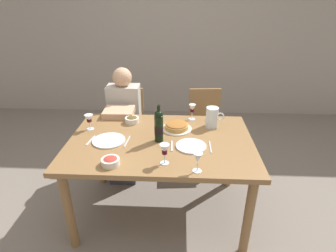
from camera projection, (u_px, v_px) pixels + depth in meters
name	position (u px, v px, depth m)	size (l,w,h in m)	color
ground_plane	(162.00, 210.00, 2.56)	(8.00, 8.00, 0.00)	slate
back_wall	(172.00, 25.00, 4.12)	(8.00, 0.10, 2.80)	#A3998E
dining_table	(161.00, 149.00, 2.26)	(1.50, 1.00, 0.76)	olive
wine_bottle	(159.00, 126.00, 2.15)	(0.07, 0.07, 0.31)	black
water_pitcher	(212.00, 118.00, 2.41)	(0.16, 0.11, 0.18)	silver
baked_tart	(177.00, 126.00, 2.38)	(0.27, 0.27, 0.06)	silver
salad_bowl	(110.00, 161.00, 1.89)	(0.13, 0.13, 0.06)	silver
olive_bowl	(132.00, 120.00, 2.51)	(0.13, 0.13, 0.06)	silver
wine_glass_left_diner	(165.00, 150.00, 1.87)	(0.07, 0.07, 0.15)	silver
wine_glass_right_diner	(192.00, 109.00, 2.54)	(0.06, 0.06, 0.15)	silver
wine_glass_centre	(198.00, 159.00, 1.79)	(0.07, 0.07, 0.14)	silver
wine_glass_spare	(89.00, 119.00, 2.35)	(0.07, 0.07, 0.14)	silver
dinner_plate_left_setting	(109.00, 140.00, 2.20)	(0.26, 0.26, 0.01)	silver
dinner_plate_right_setting	(191.00, 146.00, 2.12)	(0.24, 0.24, 0.01)	white
fork_left_setting	(91.00, 140.00, 2.21)	(0.16, 0.01, 0.01)	silver
knife_left_setting	(127.00, 141.00, 2.20)	(0.18, 0.01, 0.01)	silver
knife_right_setting	(210.00, 147.00, 2.12)	(0.18, 0.01, 0.01)	silver
spoon_right_setting	(172.00, 146.00, 2.13)	(0.16, 0.01, 0.01)	silver
chair_left	(128.00, 122.00, 3.15)	(0.41, 0.41, 0.87)	olive
diner_left	(123.00, 121.00, 2.89)	(0.34, 0.51, 1.16)	#B7B2A8
chair_right	(205.00, 123.00, 3.13)	(0.43, 0.43, 0.87)	olive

